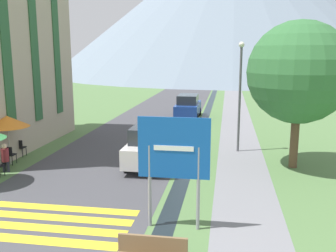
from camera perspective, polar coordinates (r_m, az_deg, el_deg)
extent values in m
plane|color=#517542|center=(26.73, 2.76, 0.40)|extent=(160.00, 160.00, 0.00)
cube|color=#424247|center=(36.84, 0.62, 3.38)|extent=(6.40, 60.00, 0.01)
cube|color=slate|center=(36.46, 10.16, 3.12)|extent=(2.20, 60.00, 0.01)
cube|color=black|center=(36.49, 6.38, 3.23)|extent=(0.60, 60.00, 0.00)
cube|color=yellow|center=(11.29, -21.30, -15.74)|extent=(5.44, 0.44, 0.01)
cube|color=yellow|center=(11.83, -19.55, -14.34)|extent=(5.44, 0.44, 0.01)
cube|color=yellow|center=(12.39, -17.98, -13.05)|extent=(5.44, 0.44, 0.01)
cube|color=yellow|center=(12.96, -16.56, -11.86)|extent=(5.44, 0.44, 0.01)
cone|color=slate|center=(92.65, 9.90, 18.07)|extent=(83.46, 83.46, 32.86)
cube|color=#285633|center=(18.43, -23.62, 13.09)|extent=(0.06, 0.70, 8.83)
cube|color=#285633|center=(20.60, -19.78, 13.05)|extent=(0.06, 0.70, 8.83)
cube|color=#285633|center=(22.84, -16.70, 12.98)|extent=(0.06, 0.70, 8.83)
cylinder|color=gray|center=(10.85, -2.80, -9.15)|extent=(0.10, 0.10, 2.42)
cylinder|color=gray|center=(10.66, 4.64, -9.54)|extent=(0.10, 0.10, 2.42)
cube|color=#1451AD|center=(10.36, 0.88, -3.38)|extent=(2.03, 0.05, 1.74)
cube|color=white|center=(10.34, 0.86, -3.42)|extent=(1.11, 0.02, 0.14)
cube|color=brown|center=(9.45, -2.36, -17.60)|extent=(1.70, 0.08, 0.45)
cube|color=silver|center=(16.95, -2.35, -3.40)|extent=(1.82, 4.45, 0.84)
cube|color=#23282D|center=(16.56, -2.52, -1.04)|extent=(1.54, 2.45, 0.68)
cylinder|color=black|center=(18.54, -4.13, -3.49)|extent=(0.18, 0.60, 0.60)
cylinder|color=black|center=(18.23, 1.21, -3.71)|extent=(0.18, 0.60, 0.60)
cylinder|color=black|center=(15.97, -6.39, -5.94)|extent=(0.18, 0.60, 0.60)
cylinder|color=black|center=(15.61, -0.20, -6.27)|extent=(0.18, 0.60, 0.60)
cube|color=navy|center=(28.93, 3.08, 2.66)|extent=(1.71, 4.26, 0.84)
cube|color=#23282D|center=(28.62, 3.05, 4.11)|extent=(1.45, 2.34, 0.68)
cylinder|color=black|center=(30.38, 1.80, 2.28)|extent=(0.18, 0.60, 0.60)
cylinder|color=black|center=(30.22, 4.87, 2.20)|extent=(0.18, 0.60, 0.60)
cylinder|color=black|center=(27.80, 1.11, 1.45)|extent=(0.18, 0.60, 0.60)
cylinder|color=black|center=(27.63, 4.46, 1.36)|extent=(0.18, 0.60, 0.60)
cylinder|color=black|center=(16.87, -23.66, -6.17)|extent=(0.03, 0.03, 0.45)
cylinder|color=black|center=(16.60, -24.29, -6.49)|extent=(0.03, 0.03, 0.45)
cube|color=black|center=(19.51, -21.52, -3.06)|extent=(0.40, 0.40, 0.04)
cube|color=black|center=(19.31, -21.83, -2.61)|extent=(0.40, 0.04, 0.40)
cylinder|color=black|center=(19.79, -21.65, -3.55)|extent=(0.03, 0.03, 0.45)
cylinder|color=black|center=(19.62, -20.79, -3.61)|extent=(0.03, 0.03, 0.45)
cylinder|color=black|center=(19.51, -22.15, -3.79)|extent=(0.03, 0.03, 0.45)
cylinder|color=black|center=(19.33, -21.29, -3.85)|extent=(0.03, 0.03, 0.45)
cube|color=black|center=(18.32, -22.87, -4.04)|extent=(0.40, 0.40, 0.04)
cube|color=black|center=(18.13, -23.22, -3.57)|extent=(0.40, 0.04, 0.40)
cylinder|color=black|center=(18.61, -22.99, -4.55)|extent=(0.03, 0.03, 0.45)
cylinder|color=black|center=(18.43, -22.09, -4.62)|extent=(0.03, 0.03, 0.45)
cylinder|color=black|center=(18.33, -23.55, -4.82)|extent=(0.03, 0.03, 0.45)
cylinder|color=black|center=(18.15, -22.64, -4.90)|extent=(0.03, 0.03, 0.45)
cylinder|color=#B7B2A8|center=(18.20, -23.08, -2.25)|extent=(0.06, 0.06, 2.08)
cone|color=orange|center=(18.02, -23.31, 0.65)|extent=(1.92, 1.92, 0.50)
cylinder|color=#282833|center=(17.36, -23.72, -5.68)|extent=(0.14, 0.14, 0.46)
cylinder|color=#282833|center=(17.27, -23.22, -5.73)|extent=(0.14, 0.14, 0.46)
cylinder|color=maroon|center=(17.18, -23.60, -4.07)|extent=(0.32, 0.32, 0.56)
sphere|color=beige|center=(17.09, -23.70, -2.85)|extent=(0.22, 0.22, 0.22)
cylinder|color=#515156|center=(19.08, 10.85, 3.84)|extent=(0.12, 0.12, 5.23)
sphere|color=silver|center=(18.94, 11.16, 12.08)|extent=(0.28, 0.28, 0.28)
cylinder|color=brown|center=(17.21, 18.68, -2.27)|extent=(0.36, 0.36, 2.31)
sphere|color=#336B38|center=(16.80, 19.32, 7.73)|extent=(4.34, 4.34, 4.34)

